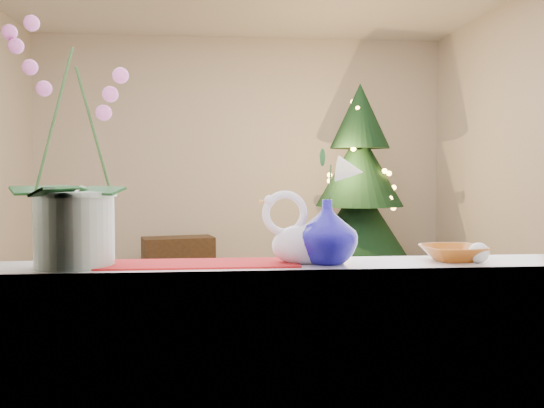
% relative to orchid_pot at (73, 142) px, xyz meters
% --- Properties ---
extents(ground, '(5.00, 5.00, 0.00)m').
position_rel_orchid_pot_xyz_m(ground, '(0.72, 2.37, -1.30)').
color(ground, '#352415').
rests_on(ground, ground).
extents(wall_back, '(4.50, 0.10, 2.70)m').
position_rel_orchid_pot_xyz_m(wall_back, '(0.72, 4.87, 0.05)').
color(wall_back, beige).
rests_on(wall_back, ground).
extents(wall_front, '(4.50, 0.10, 2.70)m').
position_rel_orchid_pot_xyz_m(wall_front, '(0.72, -0.13, 0.05)').
color(wall_front, beige).
rests_on(wall_front, ground).
extents(windowsill, '(2.20, 0.26, 0.04)m').
position_rel_orchid_pot_xyz_m(windowsill, '(0.72, 0.00, -0.40)').
color(windowsill, white).
rests_on(windowsill, window_apron).
extents(window_frame, '(2.22, 0.06, 1.60)m').
position_rel_orchid_pot_xyz_m(window_frame, '(0.72, -0.10, 0.40)').
color(window_frame, white).
rests_on(window_frame, windowsill).
extents(runner, '(0.70, 0.20, 0.01)m').
position_rel_orchid_pot_xyz_m(runner, '(0.34, 0.00, -0.38)').
color(runner, maroon).
rests_on(runner, windowsill).
extents(orchid_pot, '(0.26, 0.26, 0.76)m').
position_rel_orchid_pot_xyz_m(orchid_pot, '(0.00, 0.00, 0.00)').
color(orchid_pot, silver).
rests_on(orchid_pot, windowsill).
extents(swan, '(0.28, 0.18, 0.22)m').
position_rel_orchid_pot_xyz_m(swan, '(0.70, -0.01, -0.27)').
color(swan, silver).
rests_on(swan, windowsill).
extents(blue_vase, '(0.23, 0.23, 0.23)m').
position_rel_orchid_pot_xyz_m(blue_vase, '(0.78, -0.01, -0.26)').
color(blue_vase, '#0D096F').
rests_on(blue_vase, windowsill).
extents(lily, '(0.13, 0.07, 0.18)m').
position_rel_orchid_pot_xyz_m(lily, '(0.78, -0.01, -0.06)').
color(lily, silver).
rests_on(lily, blue_vase).
extents(paperweight, '(0.09, 0.09, 0.07)m').
position_rel_orchid_pot_xyz_m(paperweight, '(1.27, -0.05, -0.35)').
color(paperweight, silver).
rests_on(paperweight, windowsill).
extents(amber_dish, '(0.18, 0.18, 0.04)m').
position_rel_orchid_pot_xyz_m(amber_dish, '(1.21, 0.01, -0.36)').
color(amber_dish, '#9E5015').
rests_on(amber_dish, windowsill).
extents(xmas_tree, '(1.39, 1.39, 2.08)m').
position_rel_orchid_pot_xyz_m(xmas_tree, '(1.85, 3.98, -0.26)').
color(xmas_tree, black).
rests_on(xmas_tree, ground).
extents(side_table, '(0.78, 0.51, 0.54)m').
position_rel_orchid_pot_xyz_m(side_table, '(0.04, 4.39, -1.03)').
color(side_table, black).
rests_on(side_table, ground).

